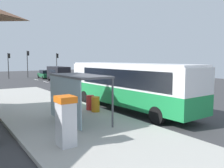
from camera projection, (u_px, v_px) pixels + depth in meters
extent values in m
cube|color=#38383A|center=(73.00, 89.00, 27.69)|extent=(56.00, 92.00, 0.04)
cube|color=#ADAAA3|center=(60.00, 116.00, 14.23)|extent=(6.20, 30.00, 0.18)
cube|color=silver|center=(174.00, 113.00, 15.50)|extent=(0.16, 2.20, 0.01)
cube|color=silver|center=(127.00, 101.00, 19.61)|extent=(0.16, 2.20, 0.01)
cube|color=silver|center=(96.00, 94.00, 23.72)|extent=(0.16, 2.20, 0.01)
cube|color=silver|center=(75.00, 89.00, 27.82)|extent=(0.16, 2.20, 0.01)
cube|color=silver|center=(58.00, 85.00, 31.93)|extent=(0.16, 2.20, 0.01)
cube|color=silver|center=(46.00, 82.00, 36.04)|extent=(0.16, 2.20, 0.01)
cube|color=silver|center=(36.00, 80.00, 40.15)|extent=(0.16, 2.20, 0.01)
cube|color=#1E8C47|center=(128.00, 95.00, 16.22)|extent=(2.91, 11.09, 1.15)
cube|color=silver|center=(128.00, 76.00, 16.09)|extent=(2.91, 11.09, 1.45)
cube|color=silver|center=(128.00, 64.00, 16.00)|extent=(2.78, 10.86, 0.12)
cube|color=black|center=(87.00, 73.00, 20.45)|extent=(2.30, 0.21, 1.22)
cube|color=black|center=(119.00, 78.00, 14.98)|extent=(0.40, 8.58, 1.10)
cylinder|color=black|center=(85.00, 97.00, 18.74)|extent=(0.32, 1.01, 1.00)
cylinder|color=black|center=(108.00, 95.00, 20.07)|extent=(0.32, 1.01, 1.00)
cylinder|color=black|center=(157.00, 116.00, 12.66)|extent=(0.32, 1.01, 1.00)
cylinder|color=black|center=(183.00, 110.00, 13.99)|extent=(0.32, 1.01, 1.00)
cube|color=black|center=(58.00, 73.00, 36.91)|extent=(2.16, 5.26, 1.96)
cube|color=black|center=(58.00, 71.00, 36.87)|extent=(2.14, 3.18, 0.44)
cylinder|color=black|center=(69.00, 80.00, 35.81)|extent=(0.24, 0.69, 0.68)
cylinder|color=black|center=(57.00, 80.00, 34.85)|extent=(0.24, 0.69, 0.68)
cylinder|color=black|center=(59.00, 78.00, 39.17)|extent=(0.24, 0.69, 0.68)
cylinder|color=black|center=(49.00, 79.00, 38.21)|extent=(0.24, 0.69, 0.68)
cube|color=#195933|center=(45.00, 75.00, 42.32)|extent=(2.06, 4.50, 0.60)
cube|color=black|center=(46.00, 72.00, 42.09)|extent=(1.72, 2.47, 0.60)
cylinder|color=black|center=(39.00, 76.00, 43.22)|extent=(0.24, 0.65, 0.64)
cylinder|color=black|center=(48.00, 76.00, 44.05)|extent=(0.24, 0.65, 0.64)
cylinder|color=black|center=(43.00, 77.00, 40.66)|extent=(0.24, 0.65, 0.64)
cylinder|color=black|center=(52.00, 77.00, 41.49)|extent=(0.24, 0.65, 0.64)
cube|color=silver|center=(66.00, 124.00, 9.05)|extent=(0.60, 0.70, 1.70)
cube|color=orange|center=(65.00, 99.00, 8.95)|extent=(0.66, 0.76, 0.24)
cube|color=black|center=(73.00, 116.00, 9.20)|extent=(0.03, 0.36, 0.44)
cylinder|color=orange|center=(96.00, 104.00, 15.00)|extent=(0.52, 0.52, 0.95)
cylinder|color=red|center=(90.00, 103.00, 15.57)|extent=(0.52, 0.52, 0.95)
cylinder|color=#2D2D2D|center=(57.00, 65.00, 45.86)|extent=(0.14, 0.14, 4.59)
cube|color=black|center=(58.00, 56.00, 45.79)|extent=(0.24, 0.28, 0.84)
sphere|color=#360606|center=(58.00, 54.00, 45.83)|extent=(0.16, 0.16, 0.16)
sphere|color=#3C2C03|center=(58.00, 56.00, 45.86)|extent=(0.16, 0.16, 0.16)
sphere|color=green|center=(58.00, 57.00, 45.89)|extent=(0.16, 0.16, 0.16)
cylinder|color=#2D2D2D|center=(8.00, 66.00, 41.70)|extent=(0.14, 0.14, 4.53)
cube|color=black|center=(9.00, 56.00, 41.64)|extent=(0.24, 0.28, 0.84)
sphere|color=#360606|center=(10.00, 54.00, 41.67)|extent=(0.16, 0.16, 0.16)
sphere|color=#F2B20C|center=(10.00, 56.00, 41.70)|extent=(0.16, 0.16, 0.16)
sphere|color=black|center=(10.00, 57.00, 41.73)|extent=(0.16, 0.16, 0.16)
cylinder|color=#2D2D2D|center=(27.00, 64.00, 44.29)|extent=(0.14, 0.14, 5.02)
cube|color=black|center=(28.00, 53.00, 44.20)|extent=(0.24, 0.28, 0.84)
sphere|color=red|center=(29.00, 52.00, 44.24)|extent=(0.16, 0.16, 0.16)
sphere|color=#3C2C03|center=(29.00, 53.00, 44.27)|extent=(0.16, 0.16, 0.16)
sphere|color=black|center=(29.00, 55.00, 44.30)|extent=(0.16, 0.16, 0.16)
cube|color=#4C4C51|center=(79.00, 76.00, 12.46)|extent=(1.80, 4.00, 0.10)
cube|color=#8CA5B2|center=(64.00, 100.00, 12.11)|extent=(0.06, 3.80, 2.30)
cylinder|color=#4C4C51|center=(113.00, 103.00, 11.51)|extent=(0.10, 0.10, 2.44)
cylinder|color=#4C4C51|center=(78.00, 93.00, 14.63)|extent=(0.10, 0.10, 2.44)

